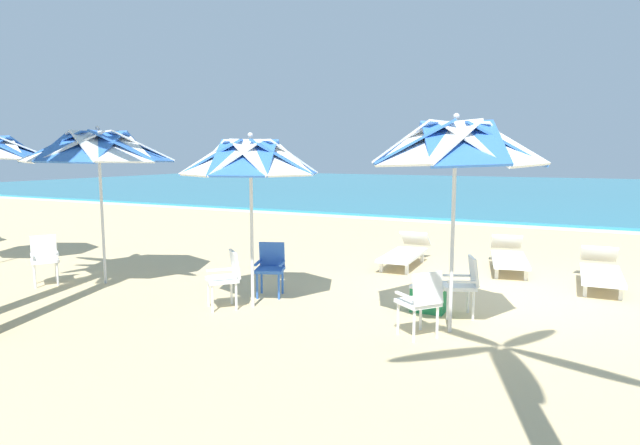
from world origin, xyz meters
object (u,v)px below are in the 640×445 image
object	(u,v)px
beach_umbrella_0	(455,146)
plastic_chair_0	(464,282)
plastic_chair_1	(421,299)
sun_lounger_1	(509,256)
beach_umbrella_2	(99,148)
sun_lounger_0	(601,271)
plastic_chair_4	(44,257)
sun_lounger_2	(405,252)
plastic_chair_2	(271,266)
plastic_chair_3	(226,275)
cooler_box	(429,298)
beach_umbrella_1	(251,159)

from	to	relation	value
beach_umbrella_0	plastic_chair_0	bearing A→B (deg)	89.34
plastic_chair_1	sun_lounger_1	size ratio (longest dim) A/B	0.39
beach_umbrella_2	sun_lounger_0	bearing A→B (deg)	24.76
plastic_chair_0	sun_lounger_1	distance (m)	3.53
plastic_chair_4	sun_lounger_2	bearing A→B (deg)	40.21
plastic_chair_1	plastic_chair_2	distance (m)	2.92
plastic_chair_1	plastic_chair_3	xyz separation A→B (m)	(-2.99, 0.00, 0.00)
plastic_chair_3	sun_lounger_2	world-z (taller)	plastic_chair_3
plastic_chair_1	plastic_chair_3	distance (m)	2.99
plastic_chair_3	plastic_chair_4	bearing A→B (deg)	-176.70
sun_lounger_0	sun_lounger_2	distance (m)	3.62
plastic_chair_1	sun_lounger_2	distance (m)	4.49
plastic_chair_2	cooler_box	size ratio (longest dim) A/B	1.73
beach_umbrella_1	sun_lounger_2	bearing A→B (deg)	74.08
beach_umbrella_1	cooler_box	bearing A→B (deg)	20.92
plastic_chair_1	sun_lounger_2	xyz separation A→B (m)	(-1.52, 4.22, -0.22)
beach_umbrella_1	beach_umbrella_2	distance (m)	3.20
beach_umbrella_2	cooler_box	xyz separation A→B (m)	(5.65, 0.86, -2.20)
plastic_chair_0	plastic_chair_3	world-z (taller)	same
plastic_chair_0	plastic_chair_3	size ratio (longest dim) A/B	1.00
plastic_chair_0	plastic_chair_1	xyz separation A→B (m)	(-0.29, -1.15, 0.00)
beach_umbrella_2	sun_lounger_0	distance (m)	9.00
sun_lounger_1	sun_lounger_2	world-z (taller)	same
sun_lounger_1	cooler_box	bearing A→B (deg)	-100.86
sun_lounger_2	plastic_chair_4	bearing A→B (deg)	-139.79
plastic_chair_0	plastic_chair_2	distance (m)	3.07
plastic_chair_2	sun_lounger_0	world-z (taller)	plastic_chair_2
plastic_chair_4	plastic_chair_1	bearing A→B (deg)	1.82
sun_lounger_0	sun_lounger_2	bearing A→B (deg)	175.96
sun_lounger_0	sun_lounger_2	world-z (taller)	same
beach_umbrella_0	sun_lounger_1	world-z (taller)	beach_umbrella_0
plastic_chair_0	sun_lounger_0	distance (m)	3.34
plastic_chair_1	sun_lounger_2	bearing A→B (deg)	109.88
plastic_chair_3	plastic_chair_2	bearing A→B (deg)	76.75
sun_lounger_0	sun_lounger_1	xyz separation A→B (m)	(-1.62, 0.71, 0.00)
sun_lounger_0	plastic_chair_2	bearing A→B (deg)	-147.90
beach_umbrella_0	plastic_chair_4	xyz separation A→B (m)	(-7.05, -0.60, -1.91)
plastic_chair_2	plastic_chair_4	distance (m)	4.15
beach_umbrella_0	cooler_box	world-z (taller)	beach_umbrella_0
beach_umbrella_0	sun_lounger_1	size ratio (longest dim) A/B	1.26
beach_umbrella_0	plastic_chair_2	distance (m)	3.64
sun_lounger_0	cooler_box	world-z (taller)	sun_lounger_0
plastic_chair_1	beach_umbrella_2	world-z (taller)	beach_umbrella_2
beach_umbrella_1	beach_umbrella_2	size ratio (longest dim) A/B	0.94
plastic_chair_0	sun_lounger_2	size ratio (longest dim) A/B	0.40
beach_umbrella_1	plastic_chair_4	world-z (taller)	beach_umbrella_1
plastic_chair_0	sun_lounger_1	size ratio (longest dim) A/B	0.39
plastic_chair_0	plastic_chair_2	size ratio (longest dim) A/B	1.00
plastic_chair_4	sun_lounger_1	size ratio (longest dim) A/B	0.39
beach_umbrella_0	plastic_chair_4	distance (m)	7.33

